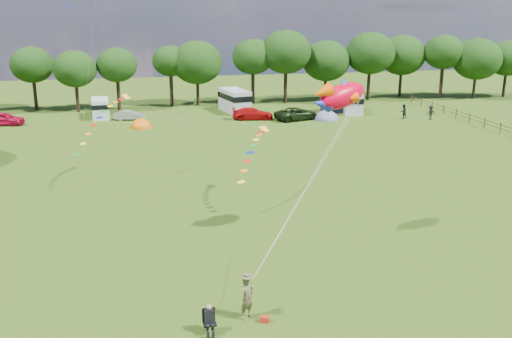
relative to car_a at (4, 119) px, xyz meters
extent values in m
plane|color=black|center=(22.12, -46.08, -0.78)|extent=(180.00, 180.00, 0.00)
cylinder|color=black|center=(2.09, 10.24, 1.17)|extent=(0.47, 0.47, 3.90)
ellipsoid|color=#13330C|center=(2.09, 10.24, 5.21)|extent=(5.58, 5.58, 4.74)
cylinder|color=black|center=(7.76, 7.19, 0.99)|extent=(0.44, 0.44, 3.56)
ellipsoid|color=#13330C|center=(7.76, 7.19, 4.86)|extent=(5.56, 5.56, 4.73)
cylinder|color=black|center=(13.02, 8.15, 1.19)|extent=(0.47, 0.47, 3.95)
ellipsoid|color=#13330C|center=(13.02, 8.15, 5.17)|extent=(5.33, 5.33, 4.53)
cylinder|color=black|center=(20.20, 9.95, 1.38)|extent=(0.50, 0.50, 4.33)
ellipsoid|color=#13330C|center=(20.20, 9.95, 5.41)|extent=(4.95, 4.95, 4.21)
cylinder|color=black|center=(23.82, 9.49, 0.87)|extent=(0.43, 0.43, 3.31)
ellipsoid|color=#13330C|center=(23.82, 9.49, 5.17)|extent=(7.03, 7.03, 5.98)
cylinder|color=black|center=(31.77, 9.72, 1.40)|extent=(0.50, 0.50, 4.36)
ellipsoid|color=#13330C|center=(31.77, 9.72, 5.77)|extent=(5.84, 5.84, 4.97)
cylinder|color=black|center=(36.37, 8.84, 1.49)|extent=(0.51, 0.51, 4.55)
ellipsoid|color=#13330C|center=(36.37, 8.84, 6.45)|extent=(7.15, 7.15, 6.08)
cylinder|color=black|center=(42.60, 9.55, 0.82)|extent=(0.42, 0.42, 3.21)
ellipsoid|color=#13330C|center=(42.60, 9.55, 5.01)|extent=(6.90, 6.90, 5.86)
cylinder|color=black|center=(49.10, 8.88, 1.30)|extent=(0.48, 0.48, 4.17)
ellipsoid|color=#13330C|center=(49.10, 8.88, 6.07)|extent=(7.16, 7.16, 6.09)
cylinder|color=black|center=(55.09, 10.81, 1.05)|extent=(0.45, 0.45, 3.66)
ellipsoid|color=#13330C|center=(55.09, 10.81, 5.52)|extent=(7.05, 7.05, 5.99)
cylinder|color=black|center=(60.53, 8.29, 1.54)|extent=(0.52, 0.52, 4.65)
ellipsoid|color=#13330C|center=(60.53, 8.29, 6.10)|extent=(5.96, 5.96, 5.06)
cylinder|color=black|center=(65.27, 6.96, 0.81)|extent=(0.42, 0.42, 3.19)
ellipsoid|color=#13330C|center=(65.27, 6.96, 5.11)|extent=(7.23, 7.23, 6.14)
cylinder|color=black|center=(70.67, 7.36, 0.98)|extent=(0.44, 0.44, 3.52)
ellipsoid|color=#13330C|center=(70.67, 7.36, 5.07)|extent=(6.22, 6.22, 5.28)
cylinder|color=#472D19|center=(54.12, -16.08, -0.18)|extent=(0.12, 0.12, 1.20)
cylinder|color=#472D19|center=(54.12, -17.58, 0.17)|extent=(0.08, 3.00, 0.08)
cylinder|color=#472D19|center=(54.12, -17.58, -0.23)|extent=(0.08, 3.00, 0.08)
cylinder|color=#472D19|center=(54.12, -13.08, -0.18)|extent=(0.12, 0.12, 1.20)
cylinder|color=#472D19|center=(54.12, -14.58, 0.17)|extent=(0.08, 3.00, 0.08)
cylinder|color=#472D19|center=(54.12, -14.58, -0.23)|extent=(0.08, 3.00, 0.08)
cylinder|color=#472D19|center=(54.12, -10.08, -0.18)|extent=(0.12, 0.12, 1.20)
cylinder|color=#472D19|center=(54.12, -11.58, 0.17)|extent=(0.08, 3.00, 0.08)
cylinder|color=#472D19|center=(54.12, -11.58, -0.23)|extent=(0.08, 3.00, 0.08)
cylinder|color=#472D19|center=(54.12, -7.08, -0.18)|extent=(0.12, 0.12, 1.20)
cylinder|color=#472D19|center=(54.12, -8.58, 0.17)|extent=(0.08, 3.00, 0.08)
cylinder|color=#472D19|center=(54.12, -8.58, -0.23)|extent=(0.08, 3.00, 0.08)
cylinder|color=#472D19|center=(54.12, -4.08, -0.18)|extent=(0.12, 0.12, 1.20)
cylinder|color=#472D19|center=(54.12, -5.58, 0.17)|extent=(0.08, 3.00, 0.08)
cylinder|color=#472D19|center=(54.12, -5.58, -0.23)|extent=(0.08, 3.00, 0.08)
cylinder|color=#472D19|center=(54.12, -1.08, -0.18)|extent=(0.12, 0.12, 1.20)
cylinder|color=#472D19|center=(54.12, -2.58, 0.17)|extent=(0.08, 3.00, 0.08)
cylinder|color=#472D19|center=(54.12, -2.58, -0.23)|extent=(0.08, 3.00, 0.08)
cylinder|color=#472D19|center=(54.12, 1.92, -0.18)|extent=(0.12, 0.12, 1.20)
cylinder|color=#472D19|center=(54.12, 0.42, 0.17)|extent=(0.08, 3.00, 0.08)
cylinder|color=#472D19|center=(54.12, 0.42, -0.23)|extent=(0.08, 3.00, 0.08)
cylinder|color=#472D19|center=(54.12, 4.92, -0.18)|extent=(0.12, 0.12, 1.20)
cylinder|color=#472D19|center=(54.12, 3.42, 0.17)|extent=(0.08, 3.00, 0.08)
cylinder|color=#472D19|center=(54.12, 3.42, -0.23)|extent=(0.08, 3.00, 0.08)
imported|color=#B10A2E|center=(0.00, 0.00, 0.00)|extent=(4.98, 2.77, 1.57)
imported|color=gray|center=(14.38, 0.26, -0.19)|extent=(3.45, 1.56, 1.18)
imported|color=#B40B0C|center=(29.21, -2.55, -0.06)|extent=(5.09, 2.75, 1.45)
imported|color=black|center=(34.43, -3.91, -0.02)|extent=(6.08, 4.05, 1.52)
cube|color=silver|center=(10.86, 2.60, 0.40)|extent=(2.32, 4.84, 2.36)
cube|color=black|center=(10.86, 2.60, 0.88)|extent=(2.37, 4.94, 0.56)
cylinder|color=black|center=(10.96, 1.12, -0.45)|extent=(0.68, 0.29, 0.66)
cylinder|color=black|center=(10.76, 4.08, -0.45)|extent=(0.68, 0.29, 0.66)
cube|color=#BCBBBE|center=(27.95, 3.08, 0.69)|extent=(3.60, 6.25, 2.94)
cube|color=black|center=(27.95, 3.08, 1.28)|extent=(3.67, 6.38, 0.70)
cylinder|color=black|center=(28.31, 1.26, -0.37)|extent=(0.87, 0.46, 0.83)
cylinder|color=black|center=(27.59, 4.89, -0.37)|extent=(0.87, 0.46, 0.83)
cube|color=#BDBCBF|center=(42.88, -0.56, 0.55)|extent=(3.49, 5.73, 2.67)
cube|color=black|center=(42.88, -0.56, 1.09)|extent=(3.56, 5.84, 0.63)
cylinder|color=black|center=(42.48, -2.19, -0.41)|extent=(0.80, 0.45, 0.75)
cylinder|color=black|center=(43.29, 1.07, -0.41)|extent=(0.80, 0.45, 0.75)
ellipsoid|color=#E26206|center=(15.69, -4.60, -0.76)|extent=(2.42, 2.78, 1.99)
cylinder|color=#E26206|center=(15.69, -4.60, -0.74)|extent=(2.54, 2.54, 0.08)
ellipsoid|color=slate|center=(38.02, -4.67, -0.76)|extent=(2.95, 3.39, 2.30)
cylinder|color=slate|center=(38.02, -4.67, -0.74)|extent=(3.09, 3.09, 0.08)
cube|color=black|center=(40.92, 0.36, 0.20)|extent=(3.34, 2.79, 1.97)
imported|color=brown|center=(19.60, -48.05, 0.22)|extent=(0.88, 0.81, 2.01)
cylinder|color=#99999E|center=(17.56, -49.21, -0.54)|extent=(0.02, 0.02, 0.49)
cylinder|color=#99999E|center=(18.03, -49.21, -0.54)|extent=(0.02, 0.02, 0.49)
cylinder|color=#99999E|center=(17.56, -48.74, -0.54)|extent=(0.02, 0.02, 0.49)
cylinder|color=#99999E|center=(18.03, -48.74, -0.54)|extent=(0.02, 0.02, 0.49)
cube|color=black|center=(17.80, -48.97, -0.29)|extent=(0.58, 0.56, 0.05)
cube|color=black|center=(17.80, -48.72, 0.02)|extent=(0.56, 0.08, 0.59)
cube|color=black|center=(17.80, -48.93, 0.05)|extent=(0.42, 0.27, 0.62)
sphere|color=tan|center=(17.80, -48.95, 0.48)|extent=(0.23, 0.23, 0.23)
cube|color=#B52514|center=(20.29, -48.54, -0.64)|extent=(0.46, 0.38, 0.28)
ellipsoid|color=red|center=(26.61, -40.18, 7.80)|extent=(3.60, 2.38, 1.95)
ellipsoid|color=yellow|center=(26.61, -40.18, 7.64)|extent=(2.25, 1.47, 1.07)
cone|color=#FB5800|center=(25.23, -40.71, 8.10)|extent=(1.42, 1.22, 1.02)
cone|color=#1A30C7|center=(25.23, -40.71, 7.49)|extent=(1.42, 1.22, 1.02)
cone|color=#1A30C7|center=(26.70, -40.15, 8.43)|extent=(0.97, 1.07, 0.87)
sphere|color=white|center=(27.57, -39.43, 7.98)|extent=(0.32, 0.32, 0.32)
sphere|color=black|center=(27.63, -39.36, 7.98)|extent=(0.16, 0.16, 0.16)
cube|color=#0C1EB2|center=(10.28, -18.68, 12.70)|extent=(0.42, 0.47, 0.16)
cube|color=#FFAD2E|center=(14.53, -24.27, 5.76)|extent=(0.74, 0.75, 0.35)
cube|color=red|center=(14.12, -24.72, 5.65)|extent=(0.51, 0.52, 0.10)
cube|color=orange|center=(13.72, -25.17, 5.50)|extent=(0.50, 0.52, 0.11)
cube|color=yellow|center=(13.31, -25.62, 5.27)|extent=(0.50, 0.52, 0.12)
cube|color=#198C1E|center=(12.91, -26.07, 4.97)|extent=(0.50, 0.52, 0.13)
cube|color=#0C1EB2|center=(12.50, -26.52, 4.58)|extent=(0.50, 0.51, 0.13)
cube|color=red|center=(12.10, -26.97, 4.11)|extent=(0.49, 0.51, 0.14)
cube|color=orange|center=(11.69, -27.42, 3.56)|extent=(0.49, 0.51, 0.15)
cube|color=yellow|center=(11.29, -27.87, 2.93)|extent=(0.48, 0.50, 0.16)
cube|color=#198C1E|center=(10.88, -28.32, 2.23)|extent=(0.48, 0.50, 0.17)
cube|color=yellow|center=(24.25, -30.88, 4.08)|extent=(0.79, 0.76, 0.38)
cube|color=red|center=(23.93, -31.42, 4.01)|extent=(0.60, 0.48, 0.11)
cube|color=orange|center=(23.62, -31.96, 3.90)|extent=(0.60, 0.48, 0.12)
cube|color=yellow|center=(23.30, -32.50, 3.71)|extent=(0.59, 0.47, 0.13)
cube|color=#198C1E|center=(22.99, -33.04, 3.43)|extent=(0.59, 0.47, 0.14)
cube|color=#0C1EB2|center=(22.67, -33.58, 3.08)|extent=(0.59, 0.47, 0.15)
cube|color=red|center=(22.36, -34.12, 2.65)|extent=(0.59, 0.46, 0.15)
cube|color=orange|center=(22.04, -34.66, 2.14)|extent=(0.58, 0.46, 0.16)
cube|color=yellow|center=(21.73, -35.20, 1.55)|extent=(0.58, 0.45, 0.17)
imported|color=black|center=(47.55, -5.95, 0.12)|extent=(1.00, 0.78, 1.81)
imported|color=black|center=(50.59, -7.15, 0.08)|extent=(1.12, 0.52, 1.73)
camera|label=1|loc=(15.30, -70.30, 12.64)|focal=40.00mm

